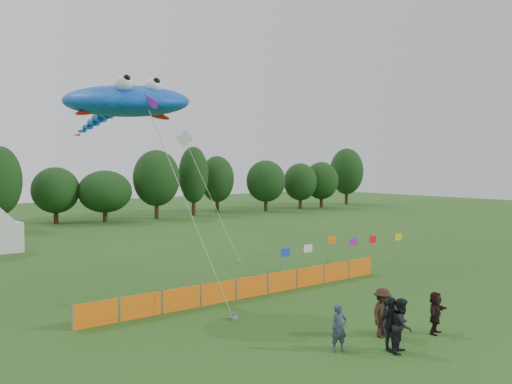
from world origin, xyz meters
TOP-DOWN VIEW (x-y plane):
  - ground at (0.00, 0.00)m, footprint 160.00×160.00m
  - treeline at (1.61, 44.93)m, footprint 104.57×8.78m
  - barrier_fence at (0.75, 7.25)m, footprint 17.90×0.06m
  - flag_row at (9.15, 9.05)m, footprint 10.73×0.57m
  - spectator_a at (-1.94, -0.95)m, footprint 0.70×0.58m
  - spectator_b at (-0.34, -2.40)m, footprint 1.13×1.02m
  - spectator_c at (0.53, -0.86)m, footprint 1.33×0.95m
  - spectator_d at (-0.47, -2.02)m, footprint 1.15×0.63m
  - spectator_e at (0.90, -0.88)m, footprint 0.93×0.81m
  - spectator_f at (2.44, -1.88)m, footprint 1.58×0.90m
  - stingray_kite at (-4.33, 10.54)m, footprint 7.26×13.38m
  - small_kite_white at (6.55, 20.95)m, footprint 1.55×8.22m

SIDE VIEW (x-z plane):
  - ground at x=0.00m, z-range 0.00..0.00m
  - barrier_fence at x=0.75m, z-range 0.00..1.00m
  - spectator_e at x=0.90m, z-range 0.00..1.60m
  - spectator_f at x=2.44m, z-range 0.00..1.63m
  - spectator_a at x=-1.94m, z-range 0.00..1.65m
  - spectator_c at x=0.53m, z-range 0.00..1.87m
  - spectator_d at x=-0.47m, z-range 0.00..1.87m
  - spectator_b at x=-0.34m, z-range 0.00..1.89m
  - flag_row at x=9.15m, z-range 0.22..2.38m
  - treeline at x=1.61m, z-range 0.00..8.36m
  - small_kite_white at x=6.55m, z-range 1.80..10.83m
  - stingray_kite at x=-4.33m, z-range 4.15..14.58m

